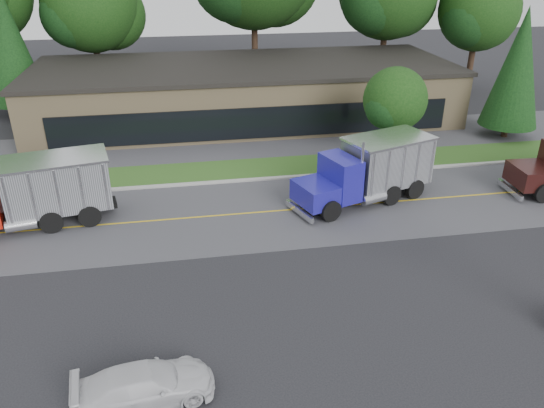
{
  "coord_description": "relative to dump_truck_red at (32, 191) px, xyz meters",
  "views": [
    {
      "loc": [
        -3.07,
        -15.42,
        12.6
      ],
      "look_at": [
        0.74,
        6.27,
        1.8
      ],
      "focal_mm": 35.0,
      "sensor_mm": 36.0,
      "label": 1
    }
  ],
  "objects": [
    {
      "name": "strip_mall",
      "position": [
        12.52,
        16.35,
        0.19
      ],
      "size": [
        32.0,
        12.0,
        4.0
      ],
      "primitive_type": "cube",
      "color": "tan",
      "rests_on": "ground"
    },
    {
      "name": "tree_verge",
      "position": [
        20.58,
        5.4,
        2.01
      ],
      "size": [
        4.2,
        3.96,
        6.0
      ],
      "color": "#382619",
      "rests_on": "ground"
    },
    {
      "name": "dump_truck_blue",
      "position": [
        17.23,
        -0.03,
        -0.0
      ],
      "size": [
        8.16,
        4.86,
        3.36
      ],
      "rotation": [
        0.0,
        0.0,
        3.47
      ],
      "color": "black",
      "rests_on": "ground"
    },
    {
      "name": "far_parking",
      "position": [
        10.52,
        10.35,
        -1.81
      ],
      "size": [
        60.0,
        7.0,
        0.02
      ],
      "primitive_type": "cube",
      "color": "#545459",
      "rests_on": "ground"
    },
    {
      "name": "grass_verge",
      "position": [
        10.52,
        5.35,
        -1.81
      ],
      "size": [
        60.0,
        3.4,
        0.03
      ],
      "primitive_type": "cube",
      "color": "#366021",
      "rests_on": "ground"
    },
    {
      "name": "evergreen_left",
      "position": [
        -5.48,
        20.35,
        4.04
      ],
      "size": [
        4.68,
        4.68,
        10.63
      ],
      "color": "#382619",
      "rests_on": "ground"
    },
    {
      "name": "ground",
      "position": [
        10.52,
        -9.65,
        -1.81
      ],
      "size": [
        140.0,
        140.0,
        0.0
      ],
      "primitive_type": "plane",
      "color": "#2B2B2F",
      "rests_on": "ground"
    },
    {
      "name": "road",
      "position": [
        10.52,
        -0.65,
        -1.81
      ],
      "size": [
        60.0,
        8.0,
        0.02
      ],
      "primitive_type": "cube",
      "color": "#545459",
      "rests_on": "ground"
    },
    {
      "name": "dump_truck_red",
      "position": [
        0.0,
        0.0,
        0.0
      ],
      "size": [
        8.74,
        4.12,
        3.36
      ],
      "rotation": [
        0.0,
        0.0,
        3.34
      ],
      "color": "black",
      "rests_on": "ground"
    },
    {
      "name": "evergreen_right",
      "position": [
        30.52,
        8.35,
        3.17
      ],
      "size": [
        3.99,
        3.99,
        9.06
      ],
      "color": "#382619",
      "rests_on": "ground"
    },
    {
      "name": "center_line",
      "position": [
        10.52,
        -0.65,
        -1.81
      ],
      "size": [
        60.0,
        0.12,
        0.01
      ],
      "primitive_type": "cube",
      "color": "gold",
      "rests_on": "ground"
    },
    {
      "name": "rally_car",
      "position": [
        5.73,
        -12.6,
        -1.2
      ],
      "size": [
        4.4,
        2.28,
        1.22
      ],
      "primitive_type": "imported",
      "rotation": [
        0.0,
        0.0,
        1.71
      ],
      "color": "silver",
      "rests_on": "ground"
    },
    {
      "name": "curb",
      "position": [
        10.52,
        3.55,
        -1.81
      ],
      "size": [
        60.0,
        0.3,
        0.12
      ],
      "primitive_type": "cube",
      "color": "#9E9E99",
      "rests_on": "ground"
    },
    {
      "name": "tree_far_e",
      "position": [
        34.64,
        21.44,
        5.15
      ],
      "size": [
        7.65,
        7.2,
        10.91
      ],
      "color": "#382619",
      "rests_on": "ground"
    },
    {
      "name": "tree_far_b",
      "position": [
        0.65,
        24.45,
        5.91
      ],
      "size": [
        8.48,
        7.98,
        12.09
      ],
      "color": "#382619",
      "rests_on": "ground"
    }
  ]
}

